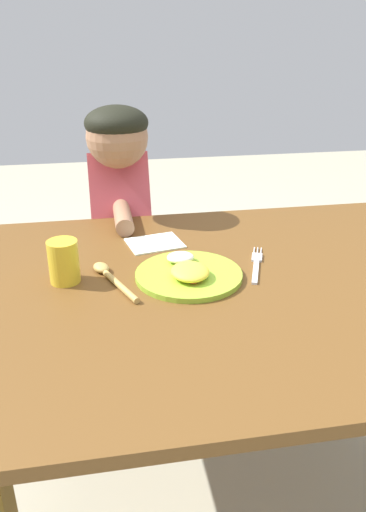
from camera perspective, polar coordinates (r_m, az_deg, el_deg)
The scene contains 8 objects.
ground_plane at distance 1.59m, azimuth 5.13°, elevation -25.26°, with size 8.00×8.00×0.00m, color #ACA68D.
dining_table at distance 1.22m, azimuth 6.13°, elevation -7.75°, with size 1.26×0.94×0.68m.
plate at distance 1.16m, azimuth 0.64°, elevation -1.94°, with size 0.25×0.25×0.04m.
fork at distance 1.23m, azimuth 8.35°, elevation -0.96°, with size 0.09×0.20×0.01m.
spoon at distance 1.16m, azimuth -8.32°, elevation -2.29°, with size 0.10×0.20×0.02m.
drinking_cup at distance 1.16m, azimuth -13.44°, elevation -0.63°, with size 0.07×0.07×0.10m, color gold.
person at distance 1.68m, azimuth -6.98°, elevation 1.60°, with size 0.19×0.38×1.01m.
napkin at distance 1.35m, azimuth -3.25°, elevation 1.47°, with size 0.14×0.11×0.00m, color white.
Camera 1 is at (-0.30, -0.98, 1.21)m, focal length 35.09 mm.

